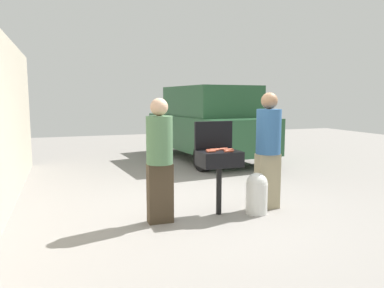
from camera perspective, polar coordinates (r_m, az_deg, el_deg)
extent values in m
plane|color=gray|center=(5.71, 3.30, -10.28)|extent=(24.00, 24.00, 0.00)
cylinder|color=black|center=(5.44, 4.21, -7.19)|extent=(0.08, 0.08, 0.73)
cube|color=black|center=(5.34, 4.26, -2.27)|extent=(0.60, 0.44, 0.22)
cube|color=black|center=(5.50, 3.37, 1.37)|extent=(0.60, 0.05, 0.42)
cylinder|color=#C6593D|center=(5.27, 5.91, -1.06)|extent=(0.13, 0.03, 0.03)
cylinder|color=#AD4228|center=(5.36, 5.60, -0.92)|extent=(0.13, 0.03, 0.03)
cylinder|color=#AD4228|center=(5.34, 2.89, -0.93)|extent=(0.13, 0.04, 0.03)
cylinder|color=#C6593D|center=(5.42, 4.56, -0.82)|extent=(0.13, 0.03, 0.03)
cylinder|color=#B74C33|center=(5.41, 5.81, -0.84)|extent=(0.13, 0.04, 0.03)
cylinder|color=#AD4228|center=(5.49, 4.96, -0.72)|extent=(0.13, 0.03, 0.03)
cylinder|color=#AD4228|center=(5.22, 5.73, -1.14)|extent=(0.13, 0.03, 0.03)
cylinder|color=#B74C33|center=(5.42, 3.52, -0.82)|extent=(0.13, 0.03, 0.03)
cylinder|color=#B74C33|center=(5.26, 2.90, -1.05)|extent=(0.13, 0.04, 0.03)
cylinder|color=#AD4228|center=(5.19, 3.04, -1.16)|extent=(0.13, 0.03, 0.03)
cylinder|color=#B74C33|center=(5.32, 3.58, -0.97)|extent=(0.13, 0.03, 0.03)
cylinder|color=silver|center=(5.57, 10.04, -8.35)|extent=(0.32, 0.32, 0.46)
sphere|color=silver|center=(5.51, 10.09, -6.05)|extent=(0.31, 0.31, 0.31)
cube|color=#3F3323|center=(5.09, -5.00, -7.65)|extent=(0.34, 0.19, 0.82)
cylinder|color=#4C724C|center=(4.95, -5.09, 0.61)|extent=(0.36, 0.36, 0.65)
sphere|color=tan|center=(4.92, -5.15, 5.76)|extent=(0.24, 0.24, 0.24)
cube|color=gray|center=(5.82, 11.65, -5.68)|extent=(0.36, 0.20, 0.86)
cylinder|color=#2D598C|center=(5.70, 11.85, 1.91)|extent=(0.38, 0.38, 0.68)
sphere|color=#936B4C|center=(5.67, 11.97, 6.61)|extent=(0.25, 0.25, 0.25)
cube|color=#234C2D|center=(10.28, 2.31, 1.95)|extent=(2.34, 4.57, 0.90)
cube|color=#234C2D|center=(10.06, 2.87, 6.67)|extent=(2.02, 2.77, 0.80)
cylinder|color=black|center=(9.52, 11.45, -1.35)|extent=(0.28, 0.66, 0.64)
cylinder|color=black|center=(8.57, 1.73, -2.15)|extent=(0.28, 0.66, 0.64)
cylinder|color=black|center=(12.10, 2.71, 0.60)|extent=(0.28, 0.66, 0.64)
cylinder|color=black|center=(11.37, -5.35, 0.15)|extent=(0.28, 0.66, 0.64)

